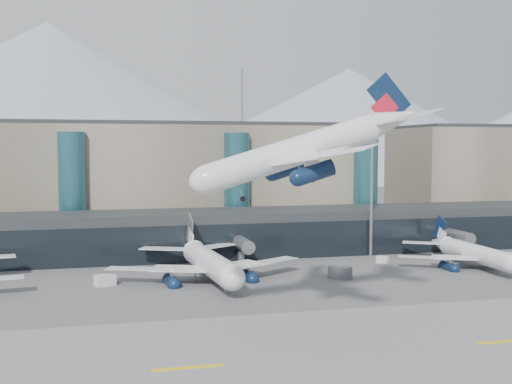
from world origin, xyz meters
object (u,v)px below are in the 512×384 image
at_px(hero_jet, 314,141).
at_px(jet_parked_mid, 206,253).
at_px(lightmast_mid, 371,192).
at_px(jet_parked_right, 468,247).
at_px(veh_a, 105,280).
at_px(veh_g, 383,260).
at_px(veh_d, 448,255).
at_px(veh_c, 340,273).

bearing_deg(hero_jet, jet_parked_mid, 103.38).
height_order(lightmast_mid, jet_parked_right, lightmast_mid).
relative_size(jet_parked_mid, jet_parked_right, 1.18).
xyz_separation_m(jet_parked_right, veh_a, (-72.66, -1.68, -2.98)).
relative_size(jet_parked_right, veh_g, 12.93).
bearing_deg(veh_g, hero_jet, -78.04).
relative_size(jet_parked_right, veh_d, 13.28).
distance_m(hero_jet, veh_c, 42.09).
height_order(veh_a, veh_d, veh_a).
bearing_deg(veh_a, veh_c, -29.07).
distance_m(lightmast_mid, veh_a, 62.21).
bearing_deg(veh_g, lightmast_mid, 129.36).
bearing_deg(veh_a, lightmast_mid, -6.72).
bearing_deg(lightmast_mid, veh_d, -25.02).
bearing_deg(veh_a, hero_jet, -76.20).
bearing_deg(jet_parked_mid, veh_c, -108.93).
xyz_separation_m(hero_jet, veh_c, (15.90, 30.71, -24.00)).
distance_m(veh_c, veh_g, 19.47).
xyz_separation_m(jet_parked_mid, veh_c, (24.14, -6.18, -3.56)).
bearing_deg(hero_jet, veh_c, 63.42).
bearing_deg(veh_d, veh_a, 117.72).
bearing_deg(lightmast_mid, veh_c, -126.22).
xyz_separation_m(lightmast_mid, veh_g, (-1.19, -8.81, -13.69)).
height_order(lightmast_mid, veh_c, lightmast_mid).
relative_size(jet_parked_mid, veh_c, 9.46).
bearing_deg(jet_parked_mid, jet_parked_right, -94.83).
bearing_deg(jet_parked_right, veh_c, 101.33).
relative_size(lightmast_mid, veh_a, 7.39).
distance_m(jet_parked_mid, veh_a, 18.70).
xyz_separation_m(lightmast_mid, jet_parked_right, (14.45, -15.68, -10.46)).
bearing_deg(jet_parked_right, jet_parked_mid, 89.99).
distance_m(hero_jet, jet_parked_right, 62.65).
xyz_separation_m(lightmast_mid, veh_c, (-15.84, -21.62, -13.29)).
height_order(veh_c, veh_g, veh_c).
relative_size(veh_a, veh_g, 1.38).
bearing_deg(hero_jet, jet_parked_right, 39.22).
height_order(lightmast_mid, veh_a, lightmast_mid).
height_order(veh_a, veh_c, veh_c).
distance_m(hero_jet, veh_g, 58.50).
bearing_deg(veh_d, veh_c, 134.99).
height_order(veh_c, veh_d, veh_c).
bearing_deg(lightmast_mid, veh_g, -97.67).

